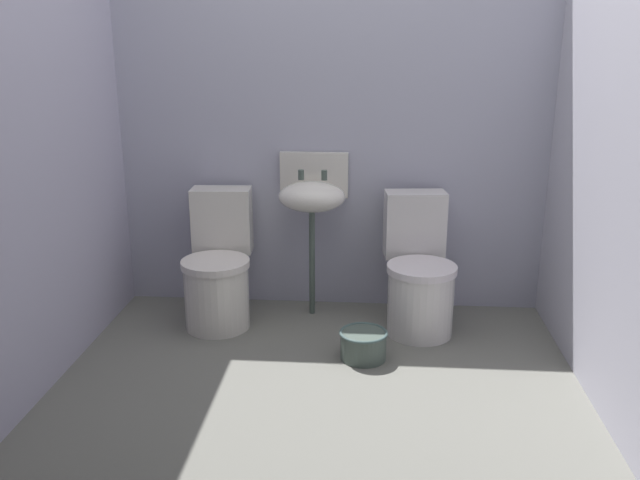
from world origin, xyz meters
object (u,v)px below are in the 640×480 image
object	(u,v)px
toilet_left	(218,271)
toilet_right	(419,276)
sink	(312,195)
bucket	(363,344)

from	to	relation	value
toilet_left	toilet_right	bearing A→B (deg)	176.76
sink	bucket	bearing A→B (deg)	-62.20
sink	bucket	world-z (taller)	sink
bucket	toilet_left	bearing A→B (deg)	153.61
sink	toilet_right	bearing A→B (deg)	-16.33
toilet_left	bucket	bearing A→B (deg)	150.36
toilet_left	sink	xyz separation A→B (m)	(0.55, 0.19, 0.43)
toilet_left	toilet_right	xyz separation A→B (m)	(1.19, 0.00, 0.00)
sink	toilet_left	bearing A→B (deg)	-161.10
toilet_left	sink	world-z (taller)	sink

